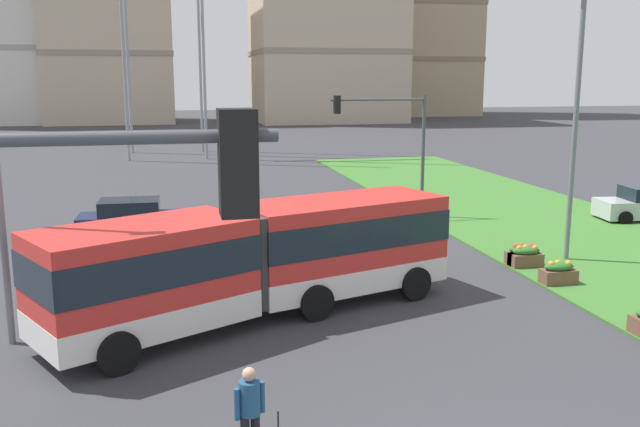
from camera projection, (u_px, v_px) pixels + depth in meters
name	position (u px, v px, depth m)	size (l,w,h in m)	color
articulated_bus	(258.00, 259.00, 18.78)	(11.75, 6.97, 3.00)	red
car_navy_sedan	(133.00, 219.00, 28.37)	(4.45, 2.12, 1.58)	#19234C
pedestrian_crossing	(250.00, 409.00, 11.71)	(0.54, 0.36, 1.74)	black
flower_planter_3	(559.00, 273.00, 21.89)	(1.10, 0.56, 0.74)	brown
flower_planter_4	(526.00, 256.00, 23.87)	(1.10, 0.56, 0.74)	brown
flower_planter_5	(522.00, 255.00, 24.10)	(1.10, 0.56, 0.74)	brown
traffic_light_far_right	(392.00, 133.00, 31.46)	(4.47, 0.28, 5.66)	#474C51
streetlight_median	(576.00, 116.00, 23.91)	(0.70, 0.28, 9.39)	slate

